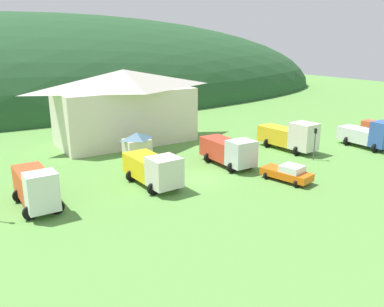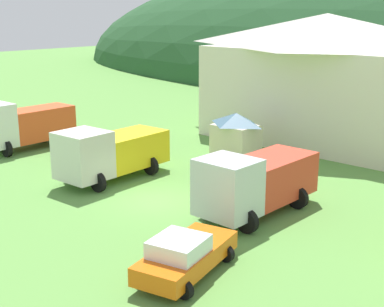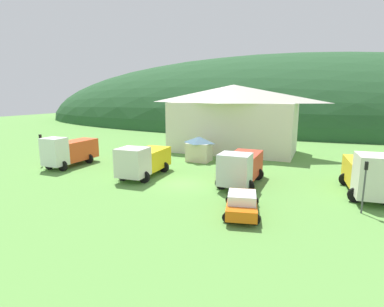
{
  "view_description": "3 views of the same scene",
  "coord_description": "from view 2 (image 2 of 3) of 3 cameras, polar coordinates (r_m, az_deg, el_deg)",
  "views": [
    {
      "loc": [
        -19.74,
        -30.24,
        13.01
      ],
      "look_at": [
        -1.04,
        -0.45,
        2.87
      ],
      "focal_mm": 37.13,
      "sensor_mm": 36.0,
      "label": 1
    },
    {
      "loc": [
        19.57,
        -18.37,
        9.69
      ],
      "look_at": [
        2.0,
        0.81,
        2.73
      ],
      "focal_mm": 50.72,
      "sensor_mm": 36.0,
      "label": 2
    },
    {
      "loc": [
        11.39,
        -23.91,
        7.95
      ],
      "look_at": [
        0.94,
        0.42,
        2.81
      ],
      "focal_mm": 28.14,
      "sensor_mm": 36.0,
      "label": 3
    }
  ],
  "objects": [
    {
      "name": "heavy_rig_white",
      "position": [
        40.2,
        -17.21,
        2.97
      ],
      "size": [
        3.15,
        6.68,
        3.51
      ],
      "rotation": [
        0.0,
        0.0,
        -1.55
      ],
      "color": "white",
      "rests_on": "ground"
    },
    {
      "name": "ground_plane",
      "position": [
        28.54,
        -4.08,
        -4.91
      ],
      "size": [
        200.0,
        200.0,
        0.0
      ],
      "primitive_type": "plane",
      "color": "#5B9342"
    },
    {
      "name": "flatbed_truck_yellow",
      "position": [
        31.7,
        -8.73,
        0.17
      ],
      "size": [
        3.6,
        7.07,
        3.19
      ],
      "rotation": [
        0.0,
        0.0,
        -1.52
      ],
      "color": "silver",
      "rests_on": "ground"
    },
    {
      "name": "traffic_cone_near_pickup",
      "position": [
        24.6,
        2.67,
        -8.24
      ],
      "size": [
        0.36,
        0.36,
        0.47
      ],
      "primitive_type": "cone",
      "color": "orange",
      "rests_on": "ground"
    },
    {
      "name": "depot_building",
      "position": [
        41.06,
        13.68,
        7.77
      ],
      "size": [
        18.25,
        9.15,
        9.39
      ],
      "color": "silver",
      "rests_on": "ground"
    },
    {
      "name": "play_shed_cream",
      "position": [
        36.27,
        4.64,
        1.98
      ],
      "size": [
        2.99,
        2.42,
        3.03
      ],
      "color": "beige",
      "rests_on": "ground"
    },
    {
      "name": "service_pickup_orange",
      "position": [
        20.52,
        -0.73,
        -10.61
      ],
      "size": [
        3.08,
        5.14,
        1.66
      ],
      "rotation": [
        0.0,
        0.0,
        -1.34
      ],
      "color": "orange",
      "rests_on": "ground"
    },
    {
      "name": "tow_truck_silver",
      "position": [
        26.19,
        6.59,
        -2.9
      ],
      "size": [
        3.38,
        6.96,
        3.2
      ],
      "rotation": [
        0.0,
        0.0,
        -1.57
      ],
      "color": "silver",
      "rests_on": "ground"
    }
  ]
}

